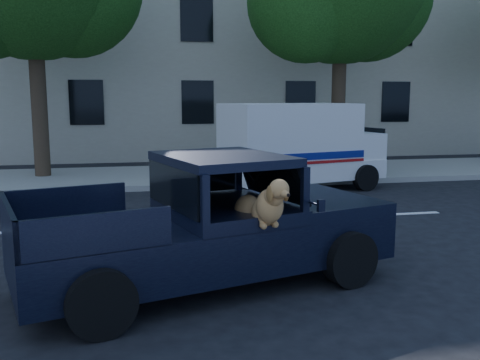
# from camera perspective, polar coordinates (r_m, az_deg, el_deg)

# --- Properties ---
(ground) EXTENTS (120.00, 120.00, 0.00)m
(ground) POSITION_cam_1_polar(r_m,az_deg,el_deg) (7.11, 1.06, -10.94)
(ground) COLOR black
(ground) RESTS_ON ground
(far_sidewalk) EXTENTS (60.00, 4.00, 0.15)m
(far_sidewalk) POSITION_cam_1_polar(r_m,az_deg,el_deg) (15.96, -6.13, 0.43)
(far_sidewalk) COLOR gray
(far_sidewalk) RESTS_ON ground
(lane_stripes) EXTENTS (21.60, 0.14, 0.01)m
(lane_stripes) POSITION_cam_1_polar(r_m,az_deg,el_deg) (10.78, 7.54, -4.07)
(lane_stripes) COLOR silver
(lane_stripes) RESTS_ON ground
(building_main) EXTENTS (26.00, 6.00, 9.00)m
(building_main) POSITION_cam_1_polar(r_m,az_deg,el_deg) (23.55, -0.55, 13.99)
(building_main) COLOR beige
(building_main) RESTS_ON ground
(pickup_truck) EXTENTS (5.02, 3.08, 1.68)m
(pickup_truck) POSITION_cam_1_polar(r_m,az_deg,el_deg) (6.86, -4.04, -6.70)
(pickup_truck) COLOR black
(pickup_truck) RESTS_ON ground
(mail_truck) EXTENTS (4.40, 2.86, 2.23)m
(mail_truck) POSITION_cam_1_polar(r_m,az_deg,el_deg) (14.01, 6.28, 2.96)
(mail_truck) COLOR silver
(mail_truck) RESTS_ON ground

